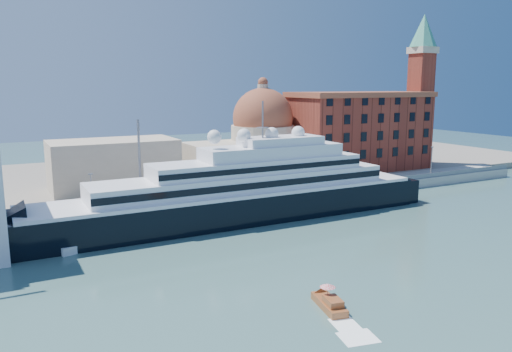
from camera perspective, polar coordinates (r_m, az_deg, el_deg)
ground at (r=84.77m, az=6.55°, el=-8.44°), size 400.00×400.00×0.00m
quay at (r=112.98m, az=-3.21°, el=-2.96°), size 180.00×10.00×2.50m
land at (r=150.53m, az=-9.74°, el=0.16°), size 260.00×72.00×2.00m
quay_fence at (r=108.59m, az=-2.22°, el=-2.49°), size 180.00×0.10×1.20m
superyacht at (r=99.95m, az=-3.78°, el=-2.60°), size 94.09×13.04×28.12m
service_barge at (r=90.47m, az=-18.18°, el=-7.20°), size 12.03×6.92×2.57m
water_taxi at (r=64.07m, az=8.42°, el=-14.15°), size 3.50×6.90×3.13m
warehouse at (r=153.79m, az=11.77°, el=5.12°), size 43.00×19.00×23.25m
campanile at (r=169.53m, az=18.34°, el=10.35°), size 8.40×8.40×47.00m
church at (r=135.23m, az=-4.99°, el=3.38°), size 66.00×18.00×25.50m
lamp_posts at (r=105.13m, az=-9.14°, el=0.70°), size 120.80×2.40×18.00m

